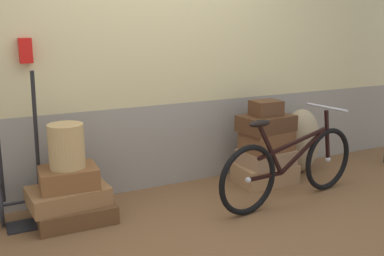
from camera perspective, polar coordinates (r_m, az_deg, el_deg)
ground at (r=3.83m, az=0.07°, el=-11.58°), size 8.53×5.20×0.06m
station_building at (r=4.25m, az=-5.08°, el=12.00°), size 6.53×0.74×2.97m
suitcase_0 at (r=3.82m, az=-14.91°, el=-10.44°), size 0.63×0.49×0.15m
suitcase_1 at (r=3.77m, az=-15.77°, el=-8.44°), size 0.65×0.46×0.14m
suitcase_2 at (r=3.72m, az=-15.73°, el=-6.18°), size 0.48×0.38×0.17m
suitcase_3 at (r=4.57m, az=9.44°, el=-5.81°), size 0.60×0.42×0.19m
suitcase_4 at (r=4.51m, az=9.62°, el=-3.75°), size 0.52×0.42×0.15m
suitcase_5 at (r=4.46m, az=9.67°, el=-1.63°), size 0.48×0.38×0.20m
suitcase_6 at (r=4.42m, az=9.60°, el=0.61°), size 0.56×0.42×0.16m
suitcase_7 at (r=4.39m, az=9.59°, el=2.58°), size 0.29×0.23×0.15m
wicker_basket at (r=3.65m, az=-15.99°, el=-2.26°), size 0.28×0.28×0.36m
luggage_trolley at (r=3.84m, az=-21.15°, el=-7.54°), size 0.37×0.39×1.24m
burlap_sack at (r=4.90m, az=13.92°, el=-1.62°), size 0.43×0.36×0.70m
bicycle at (r=4.07m, az=12.66°, el=-4.85°), size 1.63×0.46×0.84m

